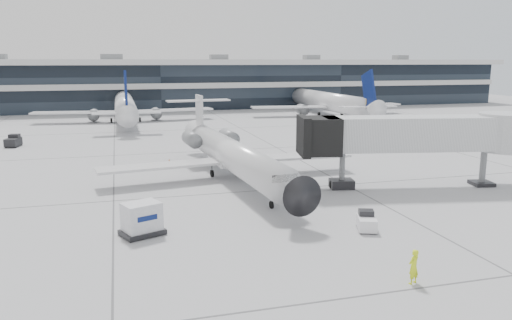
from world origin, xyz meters
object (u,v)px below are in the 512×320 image
object	(u,v)px
ramp_worker	(414,267)
baggage_tug	(367,222)
jet_bridge	(425,134)
regional_jet	(231,153)
cargo_uld	(142,219)

from	to	relation	value
ramp_worker	baggage_tug	world-z (taller)	ramp_worker
jet_bridge	ramp_worker	world-z (taller)	jet_bridge
regional_jet	ramp_worker	bearing A→B (deg)	-85.64
cargo_uld	regional_jet	bearing A→B (deg)	34.97
regional_jet	cargo_uld	size ratio (longest dim) A/B	9.98
ramp_worker	cargo_uld	world-z (taller)	cargo_uld
regional_jet	ramp_worker	size ratio (longest dim) A/B	17.09
ramp_worker	baggage_tug	xyz separation A→B (m)	(1.63, 7.92, -0.34)
ramp_worker	cargo_uld	distance (m)	16.57
cargo_uld	baggage_tug	bearing A→B (deg)	-33.83
baggage_tug	regional_jet	bearing A→B (deg)	127.58
ramp_worker	baggage_tug	distance (m)	8.09
jet_bridge	ramp_worker	xyz separation A→B (m)	(-11.83, -16.99, -3.77)
regional_jet	jet_bridge	size ratio (longest dim) A/B	1.53
cargo_uld	jet_bridge	bearing A→B (deg)	-8.15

